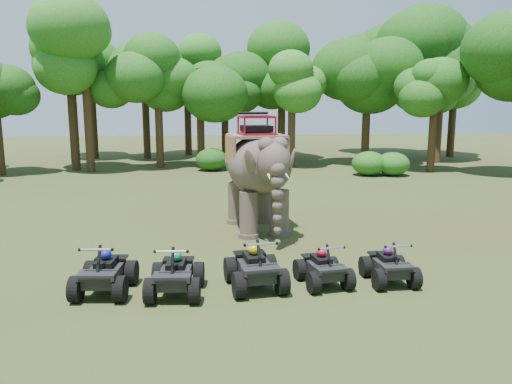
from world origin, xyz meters
The scene contains 25 objects.
ground centered at (0.00, 0.00, 0.00)m, with size 110.00×110.00×0.00m, color #47381E.
elephant centered at (0.33, 4.07, 2.10)m, with size 2.20×5.01×4.20m, color brown, non-canonical shape.
atv_0 centered at (-3.99, -1.71, 0.65)m, with size 1.28×1.76×1.30m, color black, non-canonical shape.
atv_1 centered at (-2.28, -1.99, 0.64)m, with size 1.27×1.74×1.29m, color black, non-canonical shape.
atv_2 centered at (-0.32, -1.74, 0.67)m, with size 1.32×1.81×1.34m, color black, non-canonical shape.
atv_3 centered at (1.42, -1.71, 0.57)m, with size 1.12×1.54×1.14m, color black, non-canonical shape.
atv_4 centered at (3.16, -1.72, 0.57)m, with size 1.13×1.55×1.15m, color black, non-canonical shape.
tree_0 centered at (0.00, 24.95, 3.86)m, with size 5.40×5.40×7.72m, color #195114, non-canonical shape.
tree_1 centered at (4.47, 20.86, 3.71)m, with size 5.19×5.19×7.41m, color #195114, non-canonical shape.
tree_2 centered at (10.32, 22.54, 4.41)m, with size 6.17×6.17×8.81m, color #195114, non-canonical shape.
tree_3 centered at (13.27, 17.81, 3.30)m, with size 4.61×4.61×6.59m, color #195114, non-canonical shape.
tree_25 centered at (-9.09, 20.10, 4.12)m, with size 5.77×5.77×8.24m, color #195114, non-canonical shape.
tree_26 centered at (-4.70, 21.83, 3.99)m, with size 5.59×5.59×7.99m, color #195114, non-canonical shape.
tree_27 centered at (17.57, 25.97, 3.52)m, with size 4.93×4.93×7.04m, color #195114, non-canonical shape.
tree_28 centered at (-10.27, 21.02, 4.96)m, with size 6.94×6.94×9.92m, color #195114, non-canonical shape.
tree_29 centered at (-1.83, 22.32, 3.82)m, with size 5.34×5.34×7.64m, color #195114, non-canonical shape.
tree_30 centered at (15.91, 22.59, 5.38)m, with size 7.53×7.53×10.76m, color #195114, non-canonical shape.
tree_31 centered at (12.66, 29.52, 5.06)m, with size 7.08×7.08×10.12m, color #195114, non-canonical shape.
tree_32 centered at (18.86, 26.22, 4.95)m, with size 6.93×6.93×9.90m, color #195114, non-canonical shape.
tree_33 centered at (-10.50, 28.06, 4.82)m, with size 6.75×6.75×9.64m, color #195114, non-canonical shape.
tree_34 centered at (4.35, 24.66, 3.85)m, with size 5.40×5.40×7.71m, color #195114, non-canonical shape.
tree_35 centered at (-2.98, 29.95, 4.54)m, with size 6.36×6.36×9.09m, color #195114, non-canonical shape.
tree_36 centered at (-6.25, 27.65, 4.44)m, with size 6.22×6.22×8.89m, color #195114, non-canonical shape.
tree_37 centered at (16.60, 24.52, 4.23)m, with size 5.92×5.92×8.45m, color #195114, non-canonical shape.
tree_38 centered at (4.71, 27.19, 4.93)m, with size 6.90×6.90×9.85m, color #195114, non-canonical shape.
Camera 1 is at (-1.49, -13.59, 4.62)m, focal length 35.00 mm.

